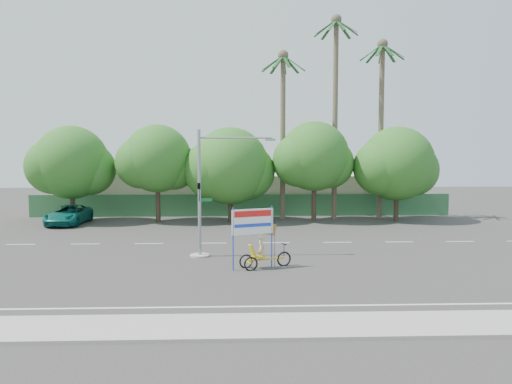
{
  "coord_description": "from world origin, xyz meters",
  "views": [
    {
      "loc": [
        -0.4,
        -23.39,
        5.72
      ],
      "look_at": [
        0.65,
        4.93,
        3.5
      ],
      "focal_mm": 35.0,
      "sensor_mm": 36.0,
      "label": 1
    }
  ],
  "objects": [
    {
      "name": "pickup_truck",
      "position": [
        -13.97,
        16.86,
        0.77
      ],
      "size": [
        2.64,
        5.57,
        1.54
      ],
      "primitive_type": "imported",
      "rotation": [
        0.0,
        0.0,
        -0.02
      ],
      "color": "#0E635A",
      "rests_on": "ground"
    },
    {
      "name": "traffic_signal",
      "position": [
        -2.2,
        3.98,
        2.92
      ],
      "size": [
        4.72,
        1.1,
        7.0
      ],
      "color": "gray",
      "rests_on": "ground"
    },
    {
      "name": "ground",
      "position": [
        0.0,
        0.0,
        0.0
      ],
      "size": [
        120.0,
        120.0,
        0.0
      ],
      "primitive_type": "plane",
      "color": "#33302D",
      "rests_on": "ground"
    },
    {
      "name": "tree_far_right",
      "position": [
        12.95,
        18.0,
        4.64
      ],
      "size": [
        7.38,
        6.2,
        7.94
      ],
      "color": "#473828",
      "rests_on": "ground"
    },
    {
      "name": "palm_tall",
      "position": [
        8.0,
        19.5,
        10.46
      ],
      "size": [
        3.73,
        3.79,
        17.45
      ],
      "color": "#70604C",
      "rests_on": "ground"
    },
    {
      "name": "building_left",
      "position": [
        -10.0,
        26.0,
        2.0
      ],
      "size": [
        12.0,
        8.0,
        4.0
      ],
      "primitive_type": "cube",
      "color": "beige",
      "rests_on": "ground"
    },
    {
      "name": "tree_far_left",
      "position": [
        -14.05,
        18.0,
        4.76
      ],
      "size": [
        7.14,
        6.0,
        7.96
      ],
      "color": "#473828",
      "rests_on": "ground"
    },
    {
      "name": "fence",
      "position": [
        0.0,
        21.5,
        1.0
      ],
      "size": [
        38.0,
        0.08,
        2.0
      ],
      "primitive_type": "cube",
      "color": "#336B3D",
      "rests_on": "ground"
    },
    {
      "name": "building_right",
      "position": [
        8.0,
        26.0,
        1.8
      ],
      "size": [
        14.0,
        8.0,
        3.6
      ],
      "primitive_type": "cube",
      "color": "beige",
      "rests_on": "ground"
    },
    {
      "name": "sidewalk_near",
      "position": [
        0.0,
        -7.5,
        0.06
      ],
      "size": [
        50.0,
        2.4,
        0.12
      ],
      "primitive_type": "cube",
      "color": "gray",
      "rests_on": "ground"
    },
    {
      "name": "tree_right",
      "position": [
        5.95,
        18.0,
        5.24
      ],
      "size": [
        6.9,
        5.8,
        8.36
      ],
      "color": "#473828",
      "rests_on": "ground"
    },
    {
      "name": "palm_short",
      "position": [
        3.5,
        19.5,
        8.86
      ],
      "size": [
        3.73,
        3.79,
        14.45
      ],
      "color": "#70604C",
      "rests_on": "ground"
    },
    {
      "name": "trike_billboard",
      "position": [
        0.62,
        1.02,
        1.26
      ],
      "size": [
        3.02,
        1.4,
        3.14
      ],
      "rotation": [
        0.0,
        0.0,
        0.36
      ],
      "color": "black",
      "rests_on": "ground"
    },
    {
      "name": "tree_left",
      "position": [
        -7.05,
        18.0,
        5.06
      ],
      "size": [
        6.66,
        5.6,
        8.07
      ],
      "color": "#473828",
      "rests_on": "ground"
    },
    {
      "name": "palm_mid",
      "position": [
        12.0,
        19.5,
        9.4
      ],
      "size": [
        3.73,
        3.79,
        15.45
      ],
      "color": "#70604C",
      "rests_on": "ground"
    },
    {
      "name": "tree_center",
      "position": [
        -1.05,
        18.0,
        4.47
      ],
      "size": [
        7.62,
        6.4,
        7.85
      ],
      "color": "#473828",
      "rests_on": "ground"
    }
  ]
}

